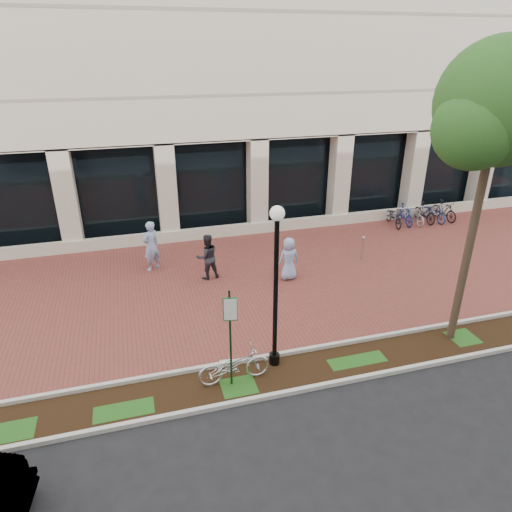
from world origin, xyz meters
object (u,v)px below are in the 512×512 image
object	(u,v)px
lamppost	(276,281)
bollard	(362,248)
street_tree	(499,111)
pedestrian_mid	(207,257)
bike_rack_cluster	(419,214)
pedestrian_right	(289,259)
pedestrian_left	(151,246)
locked_bicycle	(234,365)
parking_sign	(230,328)

from	to	relation	value
lamppost	bollard	distance (m)	7.77
street_tree	pedestrian_mid	distance (m)	10.01
bollard	bike_rack_cluster	world-z (taller)	bollard
bollard	bike_rack_cluster	distance (m)	5.67
lamppost	pedestrian_right	xyz separation A→B (m)	(2.02, 4.57, -1.70)
lamppost	pedestrian_right	size ratio (longest dim) A/B	2.77
pedestrian_mid	lamppost	bearing A→B (deg)	88.70
street_tree	pedestrian_right	world-z (taller)	street_tree
lamppost	pedestrian_left	bearing A→B (deg)	111.71
lamppost	pedestrian_mid	bearing A→B (deg)	98.31
bollard	bike_rack_cluster	bearing A→B (deg)	33.84
lamppost	locked_bicycle	distance (m)	2.37
street_tree	pedestrian_left	world-z (taller)	street_tree
pedestrian_right	lamppost	bearing A→B (deg)	61.10
parking_sign	pedestrian_mid	distance (m)	6.02
parking_sign	bollard	world-z (taller)	parking_sign
pedestrian_left	bike_rack_cluster	bearing A→B (deg)	151.60
parking_sign	locked_bicycle	bearing A→B (deg)	61.54
lamppost	street_tree	bearing A→B (deg)	-2.42
locked_bicycle	street_tree	bearing A→B (deg)	-90.35
locked_bicycle	pedestrian_mid	size ratio (longest dim) A/B	1.09
street_tree	locked_bicycle	xyz separation A→B (m)	(-6.57, -0.16, -5.86)
lamppost	bollard	xyz separation A→B (m)	(5.36, 5.27, -1.97)
pedestrian_left	pedestrian_mid	bearing A→B (deg)	109.48
lamppost	bike_rack_cluster	xyz separation A→B (m)	(10.06, 8.42, -2.04)
bike_rack_cluster	pedestrian_mid	bearing A→B (deg)	-163.57
locked_bicycle	bollard	world-z (taller)	bollard
pedestrian_mid	bike_rack_cluster	bearing A→B (deg)	-174.18
locked_bicycle	bike_rack_cluster	xyz separation A→B (m)	(11.25, 8.81, -0.03)
bike_rack_cluster	bollard	bearing A→B (deg)	-145.16
parking_sign	locked_bicycle	size ratio (longest dim) A/B	1.45
pedestrian_right	bike_rack_cluster	world-z (taller)	pedestrian_right
locked_bicycle	bike_rack_cluster	bearing A→B (deg)	-53.68
lamppost	bike_rack_cluster	size ratio (longest dim) A/B	1.27
street_tree	locked_bicycle	bearing A→B (deg)	-178.61
pedestrian_left	locked_bicycle	bearing A→B (deg)	65.85
pedestrian_right	bollard	distance (m)	3.42
pedestrian_right	street_tree	bearing A→B (deg)	120.00
street_tree	locked_bicycle	world-z (taller)	street_tree
pedestrian_mid	parking_sign	bearing A→B (deg)	75.62
pedestrian_right	bike_rack_cluster	size ratio (longest dim) A/B	0.46
pedestrian_right	pedestrian_mid	bearing A→B (deg)	-22.03
parking_sign	pedestrian_left	size ratio (longest dim) A/B	1.39
pedestrian_mid	bollard	distance (m)	6.16
parking_sign	bike_rack_cluster	size ratio (longest dim) A/B	0.77
bollard	street_tree	bearing A→B (deg)	-89.76
pedestrian_right	locked_bicycle	bearing A→B (deg)	52.06
bike_rack_cluster	street_tree	bearing A→B (deg)	-117.43
bike_rack_cluster	pedestrian_right	bearing A→B (deg)	-153.38
pedestrian_right	pedestrian_left	bearing A→B (deg)	-29.69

